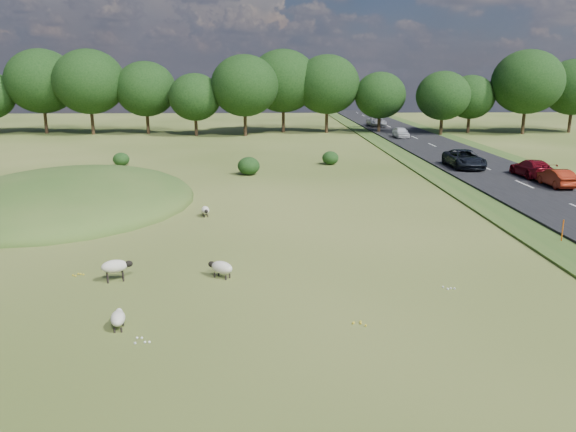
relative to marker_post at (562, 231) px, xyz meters
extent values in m
plane|color=#395219|center=(-15.55, 18.03, -0.60)|extent=(160.00, 160.00, 0.00)
ellipsoid|color=#33561E|center=(-27.55, 10.03, -0.60)|extent=(16.00, 20.00, 4.00)
cube|color=black|center=(4.45, 28.03, -0.47)|extent=(8.00, 150.00, 0.25)
cylinder|color=black|center=(-46.09, 55.37, 1.51)|extent=(0.44, 0.44, 4.21)
ellipsoid|color=black|center=(-46.09, 55.37, 6.65)|extent=(9.83, 9.83, 8.84)
cylinder|color=black|center=(-38.98, 53.57, 1.49)|extent=(0.44, 0.44, 4.18)
ellipsoid|color=black|center=(-38.98, 53.57, 6.60)|extent=(9.75, 9.75, 8.78)
cylinder|color=black|center=(-31.49, 54.27, 1.20)|extent=(0.44, 0.44, 3.61)
ellipsoid|color=black|center=(-31.49, 54.27, 5.61)|extent=(8.41, 8.41, 7.57)
cylinder|color=black|center=(-24.37, 51.46, 0.91)|extent=(0.44, 0.44, 3.02)
ellipsoid|color=black|center=(-24.37, 51.46, 4.60)|extent=(7.04, 7.04, 6.34)
cylinder|color=black|center=(-17.63, 51.01, 1.35)|extent=(0.44, 0.44, 3.90)
ellipsoid|color=black|center=(-17.63, 51.01, 6.11)|extent=(9.09, 9.09, 8.18)
cylinder|color=black|center=(-12.31, 55.93, 1.51)|extent=(0.44, 0.44, 4.22)
ellipsoid|color=black|center=(-12.31, 55.93, 6.67)|extent=(9.85, 9.85, 8.86)
cylinder|color=black|center=(-6.10, 54.97, 1.37)|extent=(0.44, 0.44, 3.94)
ellipsoid|color=black|center=(-6.10, 54.97, 6.19)|extent=(9.20, 9.20, 8.28)
cylinder|color=black|center=(1.32, 54.04, 0.94)|extent=(0.44, 0.44, 3.09)
ellipsoid|color=black|center=(1.32, 54.04, 4.72)|extent=(7.20, 7.20, 6.48)
cylinder|color=black|center=(9.22, 50.49, 0.96)|extent=(0.44, 0.44, 3.12)
ellipsoid|color=black|center=(9.22, 50.49, 4.78)|extent=(7.29, 7.29, 6.56)
cylinder|color=black|center=(14.35, 54.29, 0.87)|extent=(0.44, 0.44, 2.93)
ellipsoid|color=black|center=(14.35, 54.29, 4.45)|extent=(6.84, 6.84, 6.16)
cylinder|color=black|center=(21.31, 51.98, 1.48)|extent=(0.44, 0.44, 4.16)
ellipsoid|color=black|center=(21.31, 51.98, 6.57)|extent=(9.71, 9.71, 8.74)
cylinder|color=black|center=(29.00, 53.92, 1.27)|extent=(0.44, 0.44, 3.74)
ellipsoid|color=black|center=(29.00, 53.92, 5.83)|extent=(8.72, 8.72, 7.84)
ellipsoid|color=black|center=(-16.19, 20.16, 0.15)|extent=(1.84, 1.84, 1.51)
ellipsoid|color=black|center=(-8.77, 25.43, 0.03)|extent=(1.53, 1.53, 1.25)
ellipsoid|color=black|center=(-28.05, 25.40, 0.01)|extent=(1.49, 1.49, 1.22)
cylinder|color=#D8590C|center=(0.00, 0.00, 0.00)|extent=(0.06, 0.06, 1.20)
ellipsoid|color=beige|center=(-16.50, -4.33, -0.15)|extent=(1.13, 1.02, 0.52)
ellipsoid|color=black|center=(-16.95, -4.02, -0.12)|extent=(0.41, 0.39, 0.26)
cylinder|color=black|center=(-16.81, -4.27, -0.51)|extent=(0.07, 0.07, 0.19)
cylinder|color=black|center=(-16.67, -4.06, -0.51)|extent=(0.07, 0.07, 0.19)
cylinder|color=black|center=(-16.33, -4.60, -0.51)|extent=(0.07, 0.07, 0.19)
cylinder|color=black|center=(-16.19, -4.40, -0.51)|extent=(0.07, 0.07, 0.19)
ellipsoid|color=beige|center=(-18.30, 6.09, -0.22)|extent=(0.64, 0.94, 0.44)
ellipsoid|color=black|center=(-18.19, 5.63, -0.19)|extent=(0.27, 0.32, 0.22)
cylinder|color=black|center=(-18.14, 5.87, -0.52)|extent=(0.06, 0.06, 0.16)
cylinder|color=black|center=(-18.35, 5.82, -0.52)|extent=(0.06, 0.06, 0.16)
cylinder|color=black|center=(-18.25, 6.36, -0.52)|extent=(0.06, 0.06, 0.16)
cylinder|color=black|center=(-18.46, 6.31, -0.52)|extent=(0.06, 0.06, 0.16)
ellipsoid|color=beige|center=(-20.80, -4.58, 0.04)|extent=(1.15, 0.85, 0.53)
ellipsoid|color=black|center=(-20.28, -4.40, 0.08)|extent=(0.40, 0.35, 0.26)
cylinder|color=black|center=(-20.56, -4.36, -0.41)|extent=(0.08, 0.08, 0.38)
cylinder|color=black|center=(-20.48, -4.61, -0.41)|extent=(0.08, 0.08, 0.38)
cylinder|color=black|center=(-21.13, -4.56, -0.41)|extent=(0.08, 0.08, 0.38)
cylinder|color=black|center=(-21.04, -4.80, -0.41)|extent=(0.08, 0.08, 0.38)
ellipsoid|color=beige|center=(-19.54, -9.06, -0.21)|extent=(0.60, 0.94, 0.45)
ellipsoid|color=silver|center=(-19.62, -8.59, -0.18)|extent=(0.26, 0.32, 0.22)
cylinder|color=black|center=(-19.69, -8.82, -0.52)|extent=(0.06, 0.06, 0.16)
cylinder|color=black|center=(-19.47, -8.79, -0.52)|extent=(0.06, 0.06, 0.16)
cylinder|color=black|center=(-19.60, -9.33, -0.52)|extent=(0.06, 0.06, 0.16)
cylinder|color=black|center=(-19.39, -9.29, -0.52)|extent=(0.06, 0.06, 0.16)
imported|color=white|center=(2.55, 45.75, 0.34)|extent=(1.63, 4.06, 1.38)
imported|color=silver|center=(2.55, 62.29, 0.39)|extent=(2.46, 5.33, 1.48)
imported|color=maroon|center=(6.35, 17.05, 0.35)|extent=(1.96, 4.81, 1.40)
imported|color=black|center=(2.55, 21.78, 0.42)|extent=(2.54, 5.52, 1.53)
imported|color=maroon|center=(6.35, 13.13, 0.29)|extent=(1.37, 3.91, 1.29)
camera|label=1|loc=(-14.56, -26.25, 7.54)|focal=35.00mm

